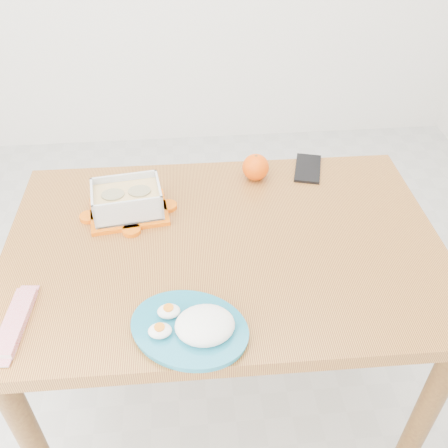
{
  "coord_description": "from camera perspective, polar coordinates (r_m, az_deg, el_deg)",
  "views": [
    {
      "loc": [
        0.07,
        -1.07,
        1.62
      ],
      "look_at": [
        0.16,
        -0.1,
        0.81
      ],
      "focal_mm": 40.0,
      "sensor_mm": 36.0,
      "label": 1
    }
  ],
  "objects": [
    {
      "name": "smartphone",
      "position": [
        1.6,
        9.56,
        6.29
      ],
      "size": [
        0.12,
        0.17,
        0.01
      ],
      "primitive_type": "cube",
      "rotation": [
        0.0,
        0.0,
        -0.27
      ],
      "color": "black",
      "rests_on": "dining_table"
    },
    {
      "name": "dining_table",
      "position": [
        1.38,
        -0.0,
        -5.26
      ],
      "size": [
        1.15,
        0.77,
        0.75
      ],
      "rotation": [
        0.0,
        0.0,
        -0.01
      ],
      "color": "#A97630",
      "rests_on": "ground"
    },
    {
      "name": "food_container",
      "position": [
        1.4,
        -10.98,
        2.63
      ],
      "size": [
        0.23,
        0.19,
        0.09
      ],
      "rotation": [
        0.0,
        0.0,
        0.13
      ],
      "color": "#E35C06",
      "rests_on": "dining_table"
    },
    {
      "name": "rice_plate",
      "position": [
        1.09,
        -3.44,
        -11.54
      ],
      "size": [
        0.34,
        0.34,
        0.07
      ],
      "rotation": [
        0.0,
        0.0,
        -0.45
      ],
      "color": "#186E88",
      "rests_on": "dining_table"
    },
    {
      "name": "candy_bar",
      "position": [
        1.2,
        -22.77,
        -10.3
      ],
      "size": [
        0.06,
        0.19,
        0.02
      ],
      "primitive_type": "cube",
      "rotation": [
        0.0,
        0.0,
        1.48
      ],
      "color": "#BA0927",
      "rests_on": "dining_table"
    },
    {
      "name": "ground",
      "position": [
        1.94,
        -5.23,
        -17.01
      ],
      "size": [
        3.5,
        3.5,
        0.0
      ],
      "primitive_type": "plane",
      "color": "#B7B7B2",
      "rests_on": "ground"
    },
    {
      "name": "orange_fruit",
      "position": [
        1.52,
        3.63,
        6.5
      ],
      "size": [
        0.08,
        0.08,
        0.08
      ],
      "primitive_type": "sphere",
      "color": "#FC4705",
      "rests_on": "dining_table"
    }
  ]
}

